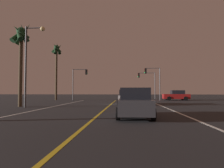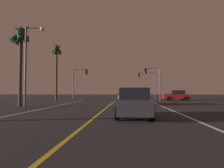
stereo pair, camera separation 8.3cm
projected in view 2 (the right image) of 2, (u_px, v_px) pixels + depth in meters
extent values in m
cube|color=silver|center=(183.00, 115.00, 12.18)|extent=(0.16, 39.66, 0.01)
cube|color=silver|center=(19.00, 114.00, 13.00)|extent=(0.16, 39.66, 0.01)
cube|color=gold|center=(98.00, 114.00, 12.59)|extent=(0.16, 39.66, 0.01)
cylinder|color=black|center=(119.00, 109.00, 12.70)|extent=(0.22, 0.68, 0.68)
cylinder|color=black|center=(147.00, 109.00, 12.56)|extent=(0.22, 0.68, 0.68)
cylinder|color=black|center=(117.00, 114.00, 10.01)|extent=(0.22, 0.68, 0.68)
cylinder|color=black|center=(152.00, 114.00, 9.87)|extent=(0.22, 0.68, 0.68)
cube|color=#38383D|center=(134.00, 106.00, 11.29)|extent=(1.80, 4.30, 0.80)
cube|color=black|center=(134.00, 93.00, 11.07)|extent=(1.60, 2.10, 0.64)
cube|color=red|center=(123.00, 107.00, 9.25)|extent=(0.24, 0.08, 0.16)
cube|color=red|center=(148.00, 107.00, 9.16)|extent=(0.24, 0.08, 0.16)
cylinder|color=black|center=(119.00, 101.00, 23.52)|extent=(0.22, 0.68, 0.68)
cylinder|color=black|center=(134.00, 101.00, 23.38)|extent=(0.22, 0.68, 0.68)
cylinder|color=black|center=(118.00, 102.00, 20.83)|extent=(0.22, 0.68, 0.68)
cylinder|color=black|center=(135.00, 102.00, 20.69)|extent=(0.22, 0.68, 0.68)
cube|color=silver|center=(126.00, 99.00, 22.12)|extent=(1.80, 4.30, 0.80)
cube|color=black|center=(126.00, 92.00, 21.90)|extent=(1.60, 2.10, 0.64)
cube|color=red|center=(121.00, 99.00, 20.07)|extent=(0.24, 0.08, 0.16)
cube|color=red|center=(132.00, 99.00, 19.98)|extent=(0.24, 0.08, 0.16)
cylinder|color=black|center=(169.00, 98.00, 31.86)|extent=(0.68, 0.22, 0.68)
cylinder|color=black|center=(167.00, 98.00, 33.65)|extent=(0.68, 0.22, 0.68)
cylinder|color=black|center=(186.00, 99.00, 31.65)|extent=(0.68, 0.22, 0.68)
cylinder|color=black|center=(183.00, 98.00, 33.45)|extent=(0.68, 0.22, 0.68)
cube|color=maroon|center=(176.00, 96.00, 32.67)|extent=(4.30, 1.80, 0.80)
cube|color=black|center=(178.00, 92.00, 32.68)|extent=(2.10, 1.60, 0.64)
cube|color=red|center=(190.00, 96.00, 31.91)|extent=(0.08, 0.24, 0.16)
cube|color=red|center=(188.00, 96.00, 33.11)|extent=(0.08, 0.24, 0.16)
cylinder|color=#4C4C51|center=(160.00, 84.00, 32.38)|extent=(0.14, 0.14, 5.48)
cylinder|color=#4C4C51|center=(153.00, 68.00, 32.58)|extent=(2.34, 0.10, 0.10)
cube|color=black|center=(146.00, 71.00, 32.65)|extent=(0.28, 0.36, 0.90)
sphere|color=#3A0605|center=(145.00, 69.00, 32.67)|extent=(0.20, 0.20, 0.20)
sphere|color=#3C2706|center=(145.00, 71.00, 32.66)|extent=(0.20, 0.20, 0.20)
sphere|color=#19E059|center=(145.00, 73.00, 32.65)|extent=(0.20, 0.20, 0.20)
cylinder|color=#4C4C51|center=(73.00, 85.00, 33.51)|extent=(0.14, 0.14, 5.37)
cylinder|color=#4C4C51|center=(80.00, 69.00, 33.52)|extent=(2.33, 0.10, 0.10)
cube|color=black|center=(86.00, 72.00, 33.42)|extent=(0.28, 0.36, 0.90)
sphere|color=#3A0605|center=(87.00, 70.00, 33.42)|extent=(0.20, 0.20, 0.20)
sphere|color=#3C2706|center=(87.00, 72.00, 33.41)|extent=(0.20, 0.20, 0.20)
sphere|color=#19E059|center=(87.00, 74.00, 33.39)|extent=(0.20, 0.20, 0.20)
cylinder|color=#4C4C51|center=(155.00, 86.00, 37.86)|extent=(0.14, 0.14, 5.21)
cylinder|color=#4C4C51|center=(147.00, 73.00, 38.08)|extent=(3.12, 0.10, 0.10)
cube|color=black|center=(139.00, 75.00, 38.18)|extent=(0.28, 0.36, 0.90)
sphere|color=#3A0605|center=(138.00, 74.00, 38.20)|extent=(0.20, 0.20, 0.20)
sphere|color=#3C2706|center=(138.00, 75.00, 38.19)|extent=(0.20, 0.20, 0.20)
sphere|color=#19E059|center=(138.00, 77.00, 38.18)|extent=(0.20, 0.20, 0.20)
cylinder|color=#4C4C51|center=(25.00, 67.00, 18.02)|extent=(0.18, 0.18, 7.60)
cylinder|color=#4C4C51|center=(34.00, 28.00, 18.10)|extent=(1.58, 0.10, 0.10)
sphere|color=#F9D88C|center=(42.00, 29.00, 18.03)|extent=(0.44, 0.44, 0.44)
cylinder|color=#473826|center=(21.00, 70.00, 19.15)|extent=(0.36, 0.36, 7.21)
sphere|color=#19381E|center=(21.00, 32.00, 19.30)|extent=(0.90, 0.90, 0.90)
cone|color=#19381E|center=(24.00, 33.00, 19.24)|extent=(0.70, 1.48, 1.73)
cone|color=#19381E|center=(23.00, 34.00, 19.59)|extent=(1.93, 0.75, 2.24)
cone|color=#19381E|center=(19.00, 34.00, 19.43)|extent=(1.28, 2.01, 2.13)
cone|color=#19381E|center=(18.00, 33.00, 19.07)|extent=(1.74, 1.54, 1.91)
cone|color=#19381E|center=(20.00, 32.00, 19.00)|extent=(1.75, 1.02, 1.59)
cylinder|color=#473826|center=(56.00, 74.00, 33.81)|extent=(0.36, 0.36, 8.96)
sphere|color=#19381E|center=(57.00, 48.00, 33.99)|extent=(0.90, 0.90, 0.90)
cone|color=#19381E|center=(58.00, 49.00, 33.98)|extent=(0.67, 2.12, 1.89)
cone|color=#19381E|center=(58.00, 49.00, 34.23)|extent=(2.06, 1.59, 1.74)
cone|color=#19381E|center=(56.00, 49.00, 34.17)|extent=(1.33, 1.56, 1.72)
cone|color=#19381E|center=(55.00, 48.00, 33.85)|extent=(1.38, 1.76, 2.25)
cone|color=#19381E|center=(57.00, 48.00, 33.73)|extent=(1.61, 1.36, 1.69)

